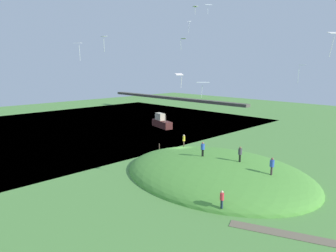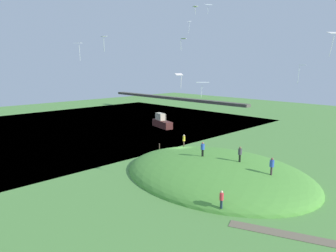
{
  "view_description": "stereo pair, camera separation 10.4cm",
  "coord_description": "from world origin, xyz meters",
  "px_view_note": "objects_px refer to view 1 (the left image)",
  "views": [
    {
      "loc": [
        28.7,
        -30.53,
        12.74
      ],
      "look_at": [
        0.71,
        -3.12,
        5.14
      ],
      "focal_mm": 32.53,
      "sensor_mm": 36.0,
      "label": 1
    },
    {
      "loc": [
        28.78,
        -30.46,
        12.74
      ],
      "look_at": [
        0.71,
        -3.12,
        5.14
      ],
      "focal_mm": 32.53,
      "sensor_mm": 36.0,
      "label": 2
    }
  ],
  "objects_px": {
    "boat_on_lake": "(162,122)",
    "kite_15": "(195,7)",
    "person_walking_path": "(272,164)",
    "kite_3": "(179,75)",
    "kite_8": "(183,40)",
    "kite_0": "(203,83)",
    "kite_1": "(189,23)",
    "person_with_child": "(222,197)",
    "kite_7": "(208,5)",
    "person_watching_kites": "(203,147)",
    "mooring_post": "(159,148)",
    "kite_4": "(78,44)",
    "kite_12": "(334,34)",
    "kite_11": "(104,38)",
    "person_on_hilltop": "(184,139)",
    "kite_5": "(302,66)",
    "person_near_shore": "(240,152)"
  },
  "relations": [
    {
      "from": "person_watching_kites",
      "to": "person_near_shore",
      "type": "distance_m",
      "value": 4.53
    },
    {
      "from": "person_walking_path",
      "to": "kite_8",
      "type": "distance_m",
      "value": 20.1
    },
    {
      "from": "person_with_child",
      "to": "kite_7",
      "type": "distance_m",
      "value": 29.43
    },
    {
      "from": "kite_5",
      "to": "person_watching_kites",
      "type": "bearing_deg",
      "value": -136.23
    },
    {
      "from": "kite_15",
      "to": "mooring_post",
      "type": "relative_size",
      "value": 0.85
    },
    {
      "from": "kite_1",
      "to": "kite_8",
      "type": "distance_m",
      "value": 8.7
    },
    {
      "from": "kite_12",
      "to": "mooring_post",
      "type": "relative_size",
      "value": 1.53
    },
    {
      "from": "kite_1",
      "to": "kite_11",
      "type": "relative_size",
      "value": 1.08
    },
    {
      "from": "kite_1",
      "to": "mooring_post",
      "type": "height_order",
      "value": "kite_1"
    },
    {
      "from": "boat_on_lake",
      "to": "kite_4",
      "type": "distance_m",
      "value": 32.1
    },
    {
      "from": "kite_12",
      "to": "kite_15",
      "type": "bearing_deg",
      "value": 161.88
    },
    {
      "from": "boat_on_lake",
      "to": "person_watching_kites",
      "type": "xyz_separation_m",
      "value": [
        24.46,
        -16.13,
        2.16
      ]
    },
    {
      "from": "boat_on_lake",
      "to": "kite_15",
      "type": "relative_size",
      "value": 5.59
    },
    {
      "from": "boat_on_lake",
      "to": "kite_15",
      "type": "bearing_deg",
      "value": 164.46
    },
    {
      "from": "person_on_hilltop",
      "to": "person_with_child",
      "type": "bearing_deg",
      "value": -148.03
    },
    {
      "from": "kite_0",
      "to": "kite_1",
      "type": "bearing_deg",
      "value": 135.46
    },
    {
      "from": "kite_0",
      "to": "kite_15",
      "type": "xyz_separation_m",
      "value": [
        -11.7,
        12.3,
        9.68
      ]
    },
    {
      "from": "kite_3",
      "to": "kite_15",
      "type": "distance_m",
      "value": 17.37
    },
    {
      "from": "person_watching_kites",
      "to": "kite_5",
      "type": "relative_size",
      "value": 0.83
    },
    {
      "from": "person_on_hilltop",
      "to": "kite_7",
      "type": "xyz_separation_m",
      "value": [
        -0.27,
        5.2,
        19.03
      ]
    },
    {
      "from": "mooring_post",
      "to": "boat_on_lake",
      "type": "bearing_deg",
      "value": 135.79
    },
    {
      "from": "person_on_hilltop",
      "to": "kite_0",
      "type": "bearing_deg",
      "value": -152.32
    },
    {
      "from": "person_walking_path",
      "to": "kite_4",
      "type": "height_order",
      "value": "kite_4"
    },
    {
      "from": "person_with_child",
      "to": "mooring_post",
      "type": "distance_m",
      "value": 20.81
    },
    {
      "from": "person_on_hilltop",
      "to": "mooring_post",
      "type": "distance_m",
      "value": 4.63
    },
    {
      "from": "boat_on_lake",
      "to": "kite_4",
      "type": "height_order",
      "value": "kite_4"
    },
    {
      "from": "person_on_hilltop",
      "to": "kite_8",
      "type": "height_order",
      "value": "kite_8"
    },
    {
      "from": "kite_4",
      "to": "person_watching_kites",
      "type": "bearing_deg",
      "value": 39.64
    },
    {
      "from": "person_walking_path",
      "to": "boat_on_lake",
      "type": "bearing_deg",
      "value": -121.69
    },
    {
      "from": "kite_0",
      "to": "kite_11",
      "type": "xyz_separation_m",
      "value": [
        -12.98,
        -2.01,
        4.7
      ]
    },
    {
      "from": "person_near_shore",
      "to": "kite_15",
      "type": "distance_m",
      "value": 21.68
    },
    {
      "from": "kite_11",
      "to": "kite_1",
      "type": "bearing_deg",
      "value": 99.02
    },
    {
      "from": "kite_0",
      "to": "kite_4",
      "type": "xyz_separation_m",
      "value": [
        -16.12,
        -3.56,
        4.04
      ]
    },
    {
      "from": "kite_5",
      "to": "kite_12",
      "type": "relative_size",
      "value": 1.06
    },
    {
      "from": "person_watching_kites",
      "to": "mooring_post",
      "type": "relative_size",
      "value": 1.35
    },
    {
      "from": "kite_3",
      "to": "kite_12",
      "type": "bearing_deg",
      "value": 23.92
    },
    {
      "from": "kite_7",
      "to": "kite_3",
      "type": "bearing_deg",
      "value": -60.61
    },
    {
      "from": "boat_on_lake",
      "to": "kite_0",
      "type": "distance_m",
      "value": 37.95
    },
    {
      "from": "person_watching_kites",
      "to": "kite_7",
      "type": "bearing_deg",
      "value": 92.41
    },
    {
      "from": "person_on_hilltop",
      "to": "person_walking_path",
      "type": "height_order",
      "value": "person_walking_path"
    },
    {
      "from": "kite_8",
      "to": "kite_15",
      "type": "distance_m",
      "value": 5.73
    },
    {
      "from": "person_walking_path",
      "to": "kite_3",
      "type": "xyz_separation_m",
      "value": [
        -6.98,
        -6.59,
        9.03
      ]
    },
    {
      "from": "kite_4",
      "to": "kite_5",
      "type": "xyz_separation_m",
      "value": [
        19.44,
        17.14,
        -2.52
      ]
    },
    {
      "from": "kite_12",
      "to": "kite_15",
      "type": "distance_m",
      "value": 22.44
    },
    {
      "from": "boat_on_lake",
      "to": "kite_7",
      "type": "distance_m",
      "value": 28.08
    },
    {
      "from": "boat_on_lake",
      "to": "kite_4",
      "type": "bearing_deg",
      "value": 130.65
    },
    {
      "from": "kite_1",
      "to": "person_watching_kites",
      "type": "bearing_deg",
      "value": -40.72
    },
    {
      "from": "kite_4",
      "to": "kite_7",
      "type": "bearing_deg",
      "value": 75.49
    },
    {
      "from": "kite_12",
      "to": "mooring_post",
      "type": "distance_m",
      "value": 28.4
    },
    {
      "from": "boat_on_lake",
      "to": "person_walking_path",
      "type": "height_order",
      "value": "person_walking_path"
    }
  ]
}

